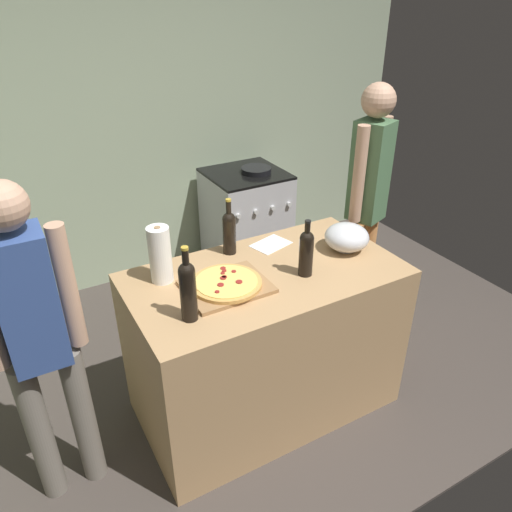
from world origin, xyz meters
The scene contains 14 objects.
ground_plane centered at (0.00, 1.23, -0.01)m, with size 4.65×3.05×0.02m, color #3F3833.
kitchen_wall_rear centered at (0.00, 2.50, 1.30)m, with size 4.65×0.10×2.60m, color #99A889.
counter centered at (0.00, 0.65, 0.45)m, with size 1.41×0.77×0.90m, color tan.
cutting_board centered at (-0.24, 0.62, 0.91)m, with size 0.40×0.32×0.02m, color #9E7247.
pizza centered at (-0.24, 0.62, 0.93)m, with size 0.35×0.35×0.03m.
mixing_bowl centered at (0.51, 0.65, 0.98)m, with size 0.24×0.24×0.15m.
paper_towel_roll centered at (-0.48, 0.85, 1.05)m, with size 0.11×0.11×0.29m.
wine_bottle_clear centered at (-0.06, 0.94, 1.04)m, with size 0.07×0.07×0.32m.
wine_bottle_amber centered at (0.17, 0.54, 1.04)m, with size 0.07×0.07×0.30m.
wine_bottle_dark centered at (-0.49, 0.48, 1.06)m, with size 0.07×0.07×0.36m.
recipe_sheet centered at (0.18, 0.91, 0.91)m, with size 0.21×0.15×0.00m, color white.
stove centered at (0.67, 2.10, 0.44)m, with size 0.60×0.61×0.92m.
person_in_stripes centered at (-1.10, 0.66, 0.92)m, with size 0.39×0.20×1.60m.
person_in_red centered at (0.97, 1.01, 0.98)m, with size 0.34×0.26×1.70m.
Camera 1 is at (-1.10, -1.19, 2.20)m, focal length 34.41 mm.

